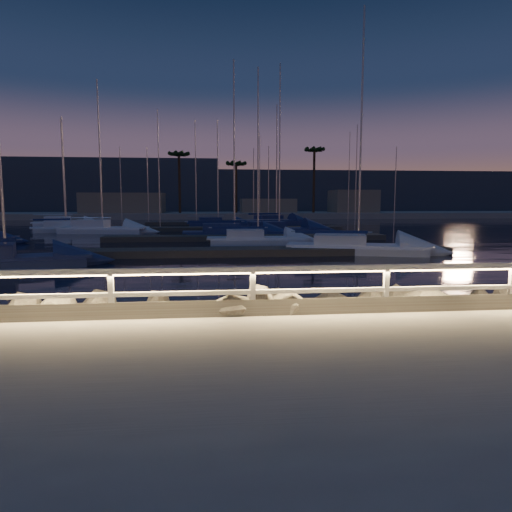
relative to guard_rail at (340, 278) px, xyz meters
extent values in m
plane|color=#A7A396|center=(0.07, 0.00, -0.77)|extent=(400.00, 400.00, 0.00)
cube|color=#A7A396|center=(0.07, -2.50, -0.87)|extent=(240.00, 5.00, 0.20)
cube|color=#656156|center=(0.07, 1.50, -1.07)|extent=(240.00, 3.45, 1.29)
plane|color=black|center=(0.07, 80.00, -1.37)|extent=(320.00, 320.00, 0.00)
plane|color=black|center=(0.07, 0.00, -1.97)|extent=(400.00, 400.00, 0.00)
cube|color=silver|center=(-4.93, 0.00, -0.27)|extent=(0.11, 0.11, 1.00)
cube|color=silver|center=(-1.93, 0.00, -0.27)|extent=(0.11, 0.11, 1.00)
cube|color=silver|center=(1.07, 0.00, -0.27)|extent=(0.11, 0.11, 1.00)
cube|color=silver|center=(4.07, 0.00, -0.27)|extent=(0.11, 0.11, 1.00)
cube|color=silver|center=(0.07, 0.00, 0.23)|extent=(44.00, 0.12, 0.12)
cube|color=silver|center=(0.07, 0.00, -0.27)|extent=(44.00, 0.09, 0.09)
cube|color=#E2AD65|center=(0.07, -0.02, 0.15)|extent=(44.00, 0.04, 0.03)
sphere|color=#656156|center=(2.18, 1.40, -0.97)|extent=(0.82, 0.82, 0.82)
cube|color=#5A544B|center=(0.07, 16.00, -1.17)|extent=(22.00, 2.00, 0.40)
cube|color=#5A544B|center=(0.07, 26.00, -1.17)|extent=(22.00, 2.00, 0.40)
cube|color=#5A544B|center=(0.07, 38.00, -1.17)|extent=(22.00, 2.00, 0.40)
cube|color=#5A544B|center=(0.07, 50.00, -1.17)|extent=(22.00, 2.00, 0.40)
cube|color=#A7A396|center=(0.07, 74.00, -0.97)|extent=(160.00, 14.00, 1.20)
cube|color=gray|center=(-17.93, 74.00, 1.03)|extent=(14.00, 8.00, 4.00)
cube|color=gray|center=(8.07, 75.00, 0.53)|extent=(10.00, 6.00, 3.00)
cube|color=gray|center=(24.07, 74.00, 1.33)|extent=(8.00, 7.00, 4.60)
cylinder|color=#442D1F|center=(-7.93, 72.00, 4.88)|extent=(0.44, 0.44, 10.50)
cylinder|color=#442D1F|center=(2.07, 73.00, 4.13)|extent=(0.44, 0.44, 9.00)
cylinder|color=#442D1F|center=(16.07, 72.00, 5.38)|extent=(0.44, 0.44, 11.50)
cube|color=#323D4D|center=(0.07, 130.00, 3.23)|extent=(220.00, 30.00, 14.00)
cube|color=#323D4D|center=(-59.93, 140.00, 5.23)|extent=(120.00, 25.00, 18.00)
cube|color=navy|center=(-12.10, 12.00, -1.22)|extent=(7.14, 4.24, 0.53)
cube|color=navy|center=(-12.10, 12.00, -0.89)|extent=(7.57, 4.10, 0.14)
cube|color=white|center=(0.60, 22.53, -1.22)|extent=(6.77, 2.47, 0.48)
cube|color=white|center=(0.60, 22.53, -0.92)|extent=(7.32, 2.16, 0.13)
cube|color=white|center=(-0.33, 22.56, -0.61)|extent=(2.66, 1.77, 0.57)
cylinder|color=#B0AFB4|center=(0.60, 22.53, 4.99)|extent=(0.11, 0.11, 11.63)
cylinder|color=#B0AFB4|center=(-0.79, 22.58, -0.17)|extent=(4.19, 0.22, 0.07)
cube|color=navy|center=(-0.75, 28.20, -1.22)|extent=(7.96, 2.89, 0.57)
cube|color=navy|center=(-0.75, 28.20, -0.86)|extent=(8.61, 2.51, 0.15)
cube|color=navy|center=(-1.84, 28.16, -0.50)|extent=(3.13, 2.07, 0.67)
cylinder|color=#B0AFB4|center=(-0.75, 28.20, 6.08)|extent=(0.12, 0.12, 13.68)
cylinder|color=#B0AFB4|center=(-2.39, 28.14, 0.01)|extent=(4.93, 0.25, 0.08)
cube|color=white|center=(5.83, 16.16, -1.22)|extent=(8.02, 4.61, 0.51)
cube|color=white|center=(5.83, 16.16, -0.90)|extent=(8.52, 4.42, 0.14)
cube|color=white|center=(4.81, 16.46, -0.57)|extent=(3.38, 2.67, 0.60)
cylinder|color=#B0AFB4|center=(5.83, 16.16, 5.80)|extent=(0.11, 0.11, 13.22)
cylinder|color=#B0AFB4|center=(4.31, 16.61, -0.11)|extent=(4.58, 1.43, 0.07)
cube|color=white|center=(-17.11, 37.58, -1.22)|extent=(6.37, 3.97, 0.51)
cube|color=white|center=(-17.11, 37.58, -0.90)|extent=(6.74, 3.85, 0.14)
cube|color=white|center=(-17.90, 37.30, -0.57)|extent=(2.73, 2.23, 0.61)
cylinder|color=#B0AFB4|center=(-17.11, 37.58, 4.44)|extent=(0.11, 0.11, 10.49)
cylinder|color=#B0AFB4|center=(-18.29, 37.15, -0.11)|extent=(3.57, 1.37, 0.07)
cube|color=white|center=(-12.99, 35.19, -1.22)|extent=(8.12, 3.69, 0.61)
cube|color=white|center=(-12.99, 35.19, -0.84)|extent=(8.71, 3.39, 0.17)
cube|color=white|center=(-14.07, 35.35, -0.45)|extent=(3.29, 2.37, 0.72)
cylinder|color=#B0AFB4|center=(-12.99, 35.19, 6.07)|extent=(0.13, 0.13, 13.60)
cylinder|color=#B0AFB4|center=(-14.61, 35.42, 0.11)|extent=(4.86, 0.78, 0.09)
cube|color=navy|center=(5.81, 48.81, -1.22)|extent=(8.78, 5.75, 0.60)
cube|color=navy|center=(5.81, 48.81, -0.84)|extent=(9.26, 5.63, 0.16)
cube|color=navy|center=(4.74, 48.37, -0.46)|extent=(3.80, 3.17, 0.71)
cylinder|color=#B0AFB4|center=(5.81, 48.81, 6.52)|extent=(0.13, 0.13, 14.50)
cylinder|color=#B0AFB4|center=(4.21, 48.15, 0.09)|extent=(4.86, 2.07, 0.09)
cube|color=navy|center=(3.61, 32.12, -1.22)|extent=(8.64, 3.51, 0.56)
cube|color=navy|center=(3.61, 32.12, -0.86)|extent=(9.30, 3.15, 0.15)
cube|color=navy|center=(2.45, 32.02, -0.51)|extent=(3.44, 2.37, 0.67)
cylinder|color=#B0AFB4|center=(3.61, 32.12, 6.55)|extent=(0.12, 0.12, 14.63)
cylinder|color=#B0AFB4|center=(1.86, 31.97, 0.01)|extent=(5.26, 0.52, 0.08)
cube|color=white|center=(-19.93, 47.28, -1.22)|extent=(7.30, 3.18, 0.60)
cube|color=white|center=(-19.93, 47.28, -0.84)|extent=(7.84, 2.90, 0.16)
cube|color=white|center=(-20.91, 47.17, -0.46)|extent=(2.94, 2.08, 0.71)
cylinder|color=#B0AFB4|center=(-19.93, 47.28, 5.40)|extent=(0.13, 0.13, 12.27)
cylinder|color=#B0AFB4|center=(-21.39, 47.11, 0.08)|extent=(4.39, 0.62, 0.09)
cube|color=navy|center=(-1.76, 45.07, -1.22)|extent=(6.99, 2.75, 0.53)
cube|color=navy|center=(-1.76, 45.07, -0.88)|extent=(7.54, 2.45, 0.15)
cube|color=navy|center=(-2.71, 45.01, -0.54)|extent=(2.78, 1.89, 0.63)
cylinder|color=#B0AFB4|center=(-1.76, 45.07, 5.16)|extent=(0.12, 0.12, 11.90)
cylinder|color=#B0AFB4|center=(-3.18, 44.98, -0.06)|extent=(4.28, 0.37, 0.08)
camera|label=1|loc=(-2.86, -9.69, 1.69)|focal=32.00mm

